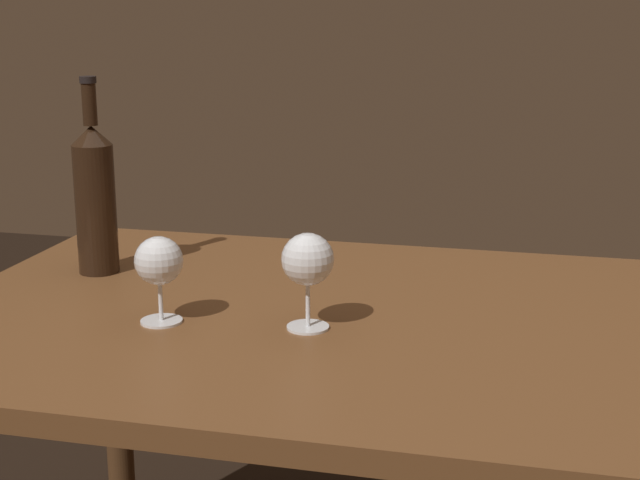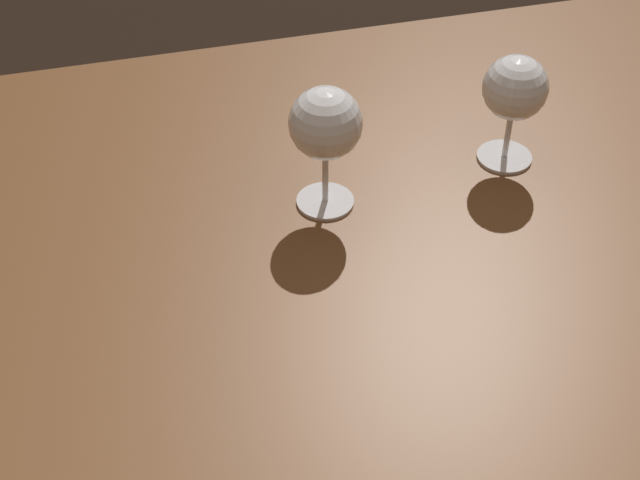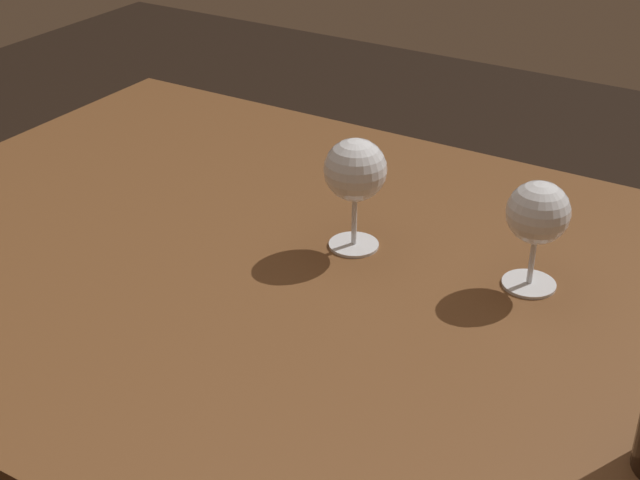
{
  "view_description": "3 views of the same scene",
  "coord_description": "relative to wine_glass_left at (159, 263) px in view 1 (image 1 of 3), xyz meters",
  "views": [
    {
      "loc": [
        0.31,
        -1.38,
        1.23
      ],
      "look_at": [
        -0.03,
        0.04,
        0.85
      ],
      "focal_mm": 51.71,
      "sensor_mm": 36.0,
      "label": 1
    },
    {
      "loc": [
        0.2,
        0.73,
        1.45
      ],
      "look_at": [
        0.02,
        0.05,
        0.81
      ],
      "focal_mm": 54.05,
      "sensor_mm": 36.0,
      "label": 2
    },
    {
      "loc": [
        -0.52,
        0.83,
        1.33
      ],
      "look_at": [
        -0.03,
        0.03,
        0.81
      ],
      "focal_mm": 51.28,
      "sensor_mm": 36.0,
      "label": 3
    }
  ],
  "objects": [
    {
      "name": "wine_glass_left",
      "position": [
        0.0,
        0.0,
        0.0
      ],
      "size": [
        0.08,
        0.08,
        0.14
      ],
      "color": "white",
      "rests_on": "dining_table"
    },
    {
      "name": "wine_glass_right",
      "position": [
        0.23,
        0.03,
        0.01
      ],
      "size": [
        0.08,
        0.08,
        0.15
      ],
      "color": "white",
      "rests_on": "dining_table"
    },
    {
      "name": "wine_bottle",
      "position": [
        -0.22,
        0.24,
        0.05
      ],
      "size": [
        0.07,
        0.07,
        0.36
      ],
      "color": "black",
      "rests_on": "dining_table"
    },
    {
      "name": "dining_table",
      "position": [
        0.25,
        0.11,
        -0.19
      ],
      "size": [
        1.3,
        0.9,
        0.74
      ],
      "color": "brown",
      "rests_on": "ground"
    }
  ]
}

